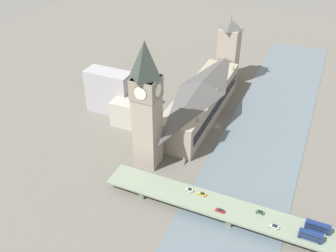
{
  "coord_description": "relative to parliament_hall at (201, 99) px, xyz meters",
  "views": [
    {
      "loc": [
        -57.94,
        215.62,
        147.32
      ],
      "look_at": [
        19.77,
        41.15,
        19.87
      ],
      "focal_mm": 40.0,
      "sensor_mm": 36.0,
      "label": 1
    }
  ],
  "objects": [
    {
      "name": "road_bridge",
      "position": [
        -48.48,
        86.76,
        -9.63
      ],
      "size": [
        140.67,
        16.76,
        5.83
      ],
      "color": "#5D6A59",
      "rests_on": "ground_plane"
    },
    {
      "name": "car_northbound_mid",
      "position": [
        -61.75,
        83.59,
        -7.83
      ],
      "size": [
        4.03,
        1.79,
        1.42
      ],
      "color": "#2D5638",
      "rests_on": "road_bridge"
    },
    {
      "name": "victoria_tower",
      "position": [
        0.05,
        -64.87,
        12.13
      ],
      "size": [
        16.09,
        16.09,
        56.97
      ],
      "color": "gray",
      "rests_on": "ground_plane"
    },
    {
      "name": "car_northbound_lead",
      "position": [
        -30.71,
        83.16,
        -7.87
      ],
      "size": [
        4.3,
        1.8,
        1.29
      ],
      "color": "gold",
      "rests_on": "road_bridge"
    },
    {
      "name": "ground_plane",
      "position": [
        -15.31,
        8.0,
        -14.36
      ],
      "size": [
        600.0,
        600.0,
        0.0
      ],
      "primitive_type": "plane",
      "color": "#605E56"
    },
    {
      "name": "car_southbound_lead",
      "position": [
        -43.02,
        90.67,
        -7.83
      ],
      "size": [
        4.7,
        1.84,
        1.39
      ],
      "color": "maroon",
      "rests_on": "road_bridge"
    },
    {
      "name": "car_southbound_mid",
      "position": [
        -70.16,
        89.95,
        -7.81
      ],
      "size": [
        4.54,
        1.75,
        1.47
      ],
      "color": "silver",
      "rests_on": "road_bridge"
    },
    {
      "name": "double_decker_bus_rear",
      "position": [
        -89.1,
        83.6,
        -5.84
      ],
      "size": [
        11.75,
        2.62,
        4.89
      ],
      "color": "navy",
      "rests_on": "road_bridge"
    },
    {
      "name": "city_block_west",
      "position": [
        38.72,
        28.09,
        -5.04
      ],
      "size": [
        30.8,
        20.46,
        18.63
      ],
      "color": "#A39E93",
      "rests_on": "ground_plane"
    },
    {
      "name": "river_water",
      "position": [
        -48.48,
        8.0,
        -14.21
      ],
      "size": [
        54.34,
        360.0,
        0.3
      ],
      "primitive_type": "cube",
      "color": "slate",
      "rests_on": "ground_plane"
    },
    {
      "name": "double_decker_bus_lead",
      "position": [
        -86.58,
        90.48,
        -5.86
      ],
      "size": [
        10.83,
        2.57,
        4.84
      ],
      "color": "navy",
      "rests_on": "road_bridge"
    },
    {
      "name": "parliament_hall",
      "position": [
        0.0,
        0.0,
        0.0
      ],
      "size": [
        25.08,
        105.65,
        28.92
      ],
      "color": "gray",
      "rests_on": "ground_plane"
    },
    {
      "name": "clock_tower",
      "position": [
        11.06,
        63.6,
        27.34
      ],
      "size": [
        14.8,
        14.8,
        78.86
      ],
      "color": "gray",
      "rests_on": "ground_plane"
    },
    {
      "name": "city_block_center",
      "position": [
        64.4,
        20.03,
        1.79
      ],
      "size": [
        33.48,
        14.6,
        32.3
      ],
      "color": "#939399",
      "rests_on": "ground_plane"
    },
    {
      "name": "car_northbound_tail",
      "position": [
        -23.34,
        82.89,
        -7.86
      ],
      "size": [
        3.91,
        1.83,
        1.35
      ],
      "color": "silver",
      "rests_on": "road_bridge"
    }
  ]
}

